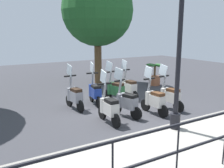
# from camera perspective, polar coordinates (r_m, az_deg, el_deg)

# --- Properties ---
(ground_plane) EXTENTS (28.00, 28.00, 0.00)m
(ground_plane) POSITION_cam_1_polar(r_m,az_deg,el_deg) (8.73, 3.51, -5.67)
(ground_plane) COLOR #38383D
(promenade_walkway) EXTENTS (2.20, 20.00, 0.15)m
(promenade_walkway) POSITION_cam_1_polar(r_m,az_deg,el_deg) (6.51, 19.54, -12.05)
(promenade_walkway) COLOR #A39E93
(promenade_walkway) RESTS_ON ground_plane
(lamp_post_near) EXTENTS (0.26, 0.90, 3.98)m
(lamp_post_near) POSITION_cam_1_polar(r_m,az_deg,el_deg) (6.44, 14.94, 4.91)
(lamp_post_near) COLOR black
(lamp_post_near) RESTS_ON promenade_walkway
(tree_distant) EXTENTS (3.50, 3.50, 5.39)m
(tree_distant) POSITION_cam_1_polar(r_m,az_deg,el_deg) (12.65, -3.35, 16.43)
(tree_distant) COLOR brown
(tree_distant) RESTS_ON ground_plane
(potted_palm) EXTENTS (1.06, 0.66, 1.05)m
(potted_palm) POSITION_cam_1_polar(r_m,az_deg,el_deg) (12.58, 9.71, 1.78)
(potted_palm) COLOR #9E5B3D
(potted_palm) RESTS_ON ground_plane
(scooter_near_0) EXTENTS (1.23, 0.44, 1.54)m
(scooter_near_0) POSITION_cam_1_polar(r_m,az_deg,el_deg) (8.73, 13.00, -2.67)
(scooter_near_0) COLOR black
(scooter_near_0) RESTS_ON ground_plane
(scooter_near_1) EXTENTS (1.23, 0.44, 1.54)m
(scooter_near_1) POSITION_cam_1_polar(r_m,az_deg,el_deg) (8.16, 9.67, -3.57)
(scooter_near_1) COLOR black
(scooter_near_1) RESTS_ON ground_plane
(scooter_near_2) EXTENTS (1.21, 0.53, 1.54)m
(scooter_near_2) POSITION_cam_1_polar(r_m,az_deg,el_deg) (7.81, 3.27, -4.12)
(scooter_near_2) COLOR black
(scooter_near_2) RESTS_ON ground_plane
(scooter_near_3) EXTENTS (1.23, 0.44, 1.54)m
(scooter_near_3) POSITION_cam_1_polar(r_m,az_deg,el_deg) (7.26, -0.73, -5.37)
(scooter_near_3) COLOR black
(scooter_near_3) RESTS_ON ground_plane
(scooter_far_0) EXTENTS (1.23, 0.44, 1.54)m
(scooter_far_0) POSITION_cam_1_polar(r_m,az_deg,el_deg) (9.86, 3.83, -0.69)
(scooter_far_0) COLOR black
(scooter_far_0) RESTS_ON ground_plane
(scooter_far_1) EXTENTS (1.22, 0.50, 1.54)m
(scooter_far_1) POSITION_cam_1_polar(r_m,az_deg,el_deg) (9.42, 0.73, -1.28)
(scooter_far_1) COLOR black
(scooter_far_1) RESTS_ON ground_plane
(scooter_far_2) EXTENTS (1.23, 0.46, 1.54)m
(scooter_far_2) POSITION_cam_1_polar(r_m,az_deg,el_deg) (9.10, -3.94, -1.79)
(scooter_far_2) COLOR black
(scooter_far_2) RESTS_ON ground_plane
(scooter_far_3) EXTENTS (1.23, 0.44, 1.54)m
(scooter_far_3) POSITION_cam_1_polar(r_m,az_deg,el_deg) (8.64, -8.59, -2.64)
(scooter_far_3) COLOR black
(scooter_far_3) RESTS_ON ground_plane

